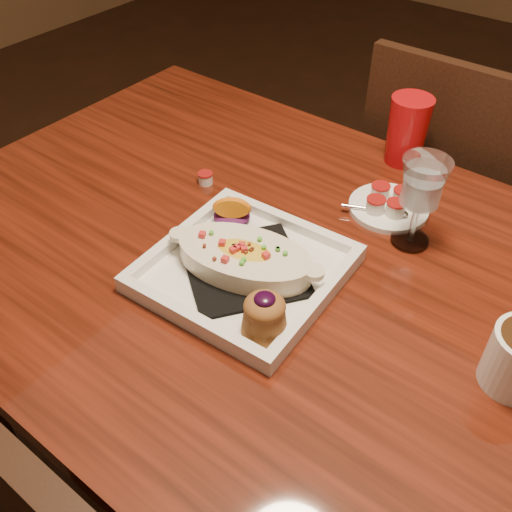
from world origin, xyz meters
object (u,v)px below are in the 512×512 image
Objects in this scene: saucer at (387,205)px; red_tumbler at (407,131)px; chair_far at (446,210)px; goblet at (422,188)px; table at (313,320)px; plate at (246,267)px.

saucer is 0.19m from red_tumbler.
chair_far reaches higher than goblet.
table is at bearing -82.09° from red_tumbler.
chair_far is 5.68× the size of goblet.
chair_far is 0.58m from goblet.
plate is (-0.09, -0.70, 0.27)m from chair_far.
table is 0.26m from saucer.
table is 9.16× the size of goblet.
chair_far is at bearing 76.40° from red_tumbler.
chair_far reaches higher than red_tumbler.
saucer is at bearing 90.08° from chair_far.
goblet is at bearing -36.60° from saucer.
goblet reaches higher than saucer.
saucer is (0.00, -0.40, 0.26)m from chair_far.
saucer reaches higher than table.
table is 4.92× the size of plate.
goblet reaches higher than table.
red_tumbler is (0.04, 0.47, 0.04)m from plate.
red_tumbler is at bearing 108.38° from saucer.
chair_far is 3.05× the size of plate.
plate is at bearing -107.00° from saucer.
goblet is at bearing 52.73° from plate.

